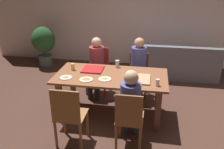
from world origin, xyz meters
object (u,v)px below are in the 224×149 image
Objects in this scene: chair_0 at (98,68)px; plate_2 at (86,79)px; plate_1 at (66,77)px; drinking_glass_0 at (73,67)px; pizza_box_0 at (93,69)px; chair_1 at (129,119)px; pizza_box_1 at (137,79)px; dining_table at (111,81)px; drinking_glass_2 at (117,64)px; person_0 at (96,62)px; potted_plant at (44,42)px; person_1 at (131,102)px; chair_3 at (69,115)px; plate_0 at (105,79)px; person_2 at (138,64)px; chair_2 at (138,72)px; drinking_glass_1 at (158,82)px; couch at (178,65)px.

plate_2 is (0.07, -1.17, 0.26)m from chair_0.
drinking_glass_0 is (0.00, 0.37, 0.05)m from plate_1.
chair_0 is 0.78m from pizza_box_0.
plate_1 is 0.36m from plate_2.
pizza_box_1 is (0.04, 0.80, 0.26)m from chair_1.
pizza_box_0 is (-0.36, 0.18, 0.13)m from dining_table.
drinking_glass_2 is at bearing 83.07° from dining_table.
pizza_box_0 is (0.07, -0.57, 0.08)m from person_0.
person_1 is at bearing -47.78° from potted_plant.
chair_3 is at bearing -93.75° from pizza_box_0.
chair_1 reaches higher than plate_1.
pizza_box_1 is 2.05× the size of plate_1.
plate_0 is 1.82× the size of drinking_glass_0.
pizza_box_1 is at bearing 10.89° from plate_2.
potted_plant is at bearing 142.11° from drinking_glass_2.
chair_1 is 0.76× the size of person_2.
chair_2 is 0.71× the size of person_2.
chair_3 is (-0.86, -1.71, -0.19)m from person_2.
pizza_box_1 is 0.54m from plate_0.
chair_0 is at bearing 76.12° from plate_1.
drinking_glass_1 reaches higher than plate_0.
drinking_glass_2 is at bearing 39.53° from plate_1.
drinking_glass_1 reaches higher than plate_1.
pizza_box_1 is 1.88× the size of plate_2.
pizza_box_1 is (0.90, -1.01, 0.26)m from chair_0.
person_0 reaches higher than plate_1.
person_1 is 10.37× the size of drinking_glass_0.
chair_1 is 1.65m from person_2.
person_1 is 2.88× the size of pizza_box_1.
dining_table is 1.59× the size of person_0.
plate_1 is 1.00m from drinking_glass_2.
person_2 is at bearing -90.00° from chair_2.
drinking_glass_0 reaches higher than plate_1.
couch is (1.38, 2.17, -0.48)m from plate_0.
chair_0 is at bearing 117.42° from person_1.
dining_table is 1.00m from chair_1.
potted_plant reaches higher than plate_0.
drinking_glass_2 reaches higher than plate_0.
plate_2 is at bearing -47.80° from drinking_glass_0.
dining_table is 1.07m from chair_3.
person_1 is 3.92m from potted_plant.
chair_1 is at bearing -55.52° from plate_0.
drinking_glass_1 is (0.37, -1.16, 0.33)m from chair_2.
chair_0 is 1.07× the size of chair_2.
person_1 is at bearing -23.87° from plate_1.
person_2 is at bearing -10.93° from chair_0.
couch is (1.67, 1.80, -0.48)m from pizza_box_0.
person_2 is at bearing 60.64° from dining_table.
plate_0 is at bearing 173.99° from drinking_glass_1.
pizza_box_0 is at bearing 8.01° from drinking_glass_0.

